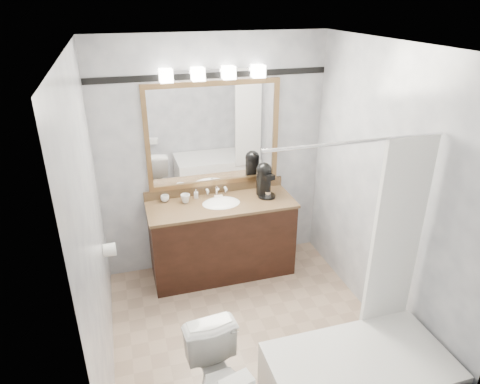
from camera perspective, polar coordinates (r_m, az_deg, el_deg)
The scene contains 12 objects.
room at distance 3.38m, azimuth 1.59°, elevation -2.70°, with size 2.42×2.62×2.52m.
vanity at distance 4.62m, azimuth -2.44°, elevation -6.00°, with size 1.53×0.58×0.97m.
mirror at distance 4.43m, azimuth -3.54°, elevation 7.57°, with size 1.40×0.04×1.10m.
vanity_light_bar at distance 4.23m, azimuth -3.59°, elevation 15.58°, with size 1.02×0.14×0.12m.
accent_stripe at distance 4.30m, azimuth -3.79°, elevation 15.27°, with size 2.40×0.01×0.06m, color black.
bathtub at distance 3.52m, azimuth 15.66°, elevation -22.27°, with size 1.30×0.75×1.96m.
tp_roll at distance 4.10m, azimuth -17.00°, elevation -7.38°, with size 0.12×0.12×0.11m, color white.
coffee_maker at distance 4.53m, azimuth 3.24°, elevation 1.78°, with size 0.19×0.24×0.37m.
cup_left at distance 4.51m, azimuth -9.98°, elevation -0.84°, with size 0.09×0.09×0.07m, color white.
cup_right at distance 4.45m, azimuth -7.28°, elevation -0.86°, with size 0.10×0.10×0.09m, color white.
soap_bottle_a at distance 4.54m, azimuth -5.88°, elevation -0.24°, with size 0.04×0.04×0.10m, color white.
soap_bar at distance 4.53m, azimuth -2.88°, elevation -0.67°, with size 0.09×0.05×0.03m, color beige.
Camera 1 is at (-0.94, -2.84, 2.81)m, focal length 32.00 mm.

